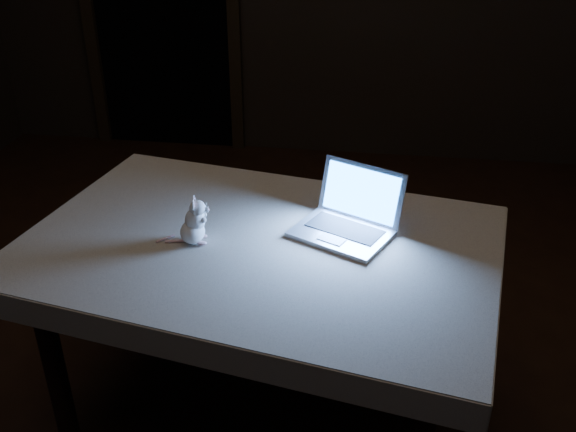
# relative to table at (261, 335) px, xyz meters

# --- Properties ---
(floor) EXTENTS (5.00, 5.00, 0.00)m
(floor) POSITION_rel_table_xyz_m (0.00, -0.03, -0.36)
(floor) COLOR black
(floor) RESTS_ON ground
(table) EXTENTS (1.48, 1.10, 0.72)m
(table) POSITION_rel_table_xyz_m (0.00, 0.00, 0.00)
(table) COLOR black
(table) RESTS_ON floor
(tablecloth) EXTENTS (1.62, 1.27, 0.09)m
(tablecloth) POSITION_rel_table_xyz_m (0.01, 0.05, 0.32)
(tablecloth) COLOR beige
(tablecloth) RESTS_ON table
(laptop) EXTENTS (0.37, 0.35, 0.20)m
(laptop) POSITION_rel_table_xyz_m (0.25, 0.07, 0.47)
(laptop) COLOR #A9A9AD
(laptop) RESTS_ON tablecloth
(plush_mouse) EXTENTS (0.12, 0.12, 0.15)m
(plush_mouse) POSITION_rel_table_xyz_m (-0.20, -0.03, 0.44)
(plush_mouse) COLOR white
(plush_mouse) RESTS_ON tablecloth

